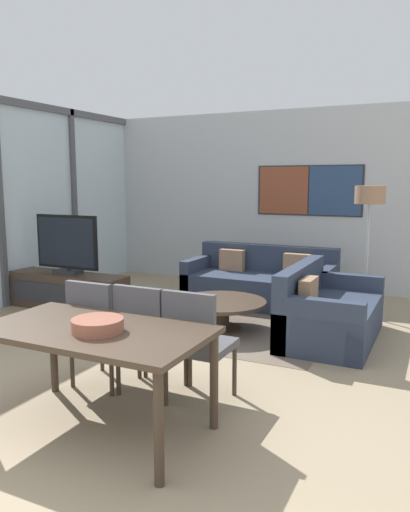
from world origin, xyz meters
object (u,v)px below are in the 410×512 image
tv_console (69,291)px  dining_chair_right (196,339)px  fruit_bowl (98,324)px  sofa_main (261,285)px  dining_chair_centre (147,332)px  dining_chair_left (99,326)px  sofa_side (325,314)px  dining_table (95,339)px  floor_lamp (370,205)px  television (67,245)px  coffee_table (221,308)px

tv_console → dining_chair_right: 3.38m
dining_chair_right → fruit_bowl: 0.84m
sofa_main → dining_chair_centre: size_ratio=2.22×
dining_chair_left → fruit_bowl: (0.51, -0.67, 0.26)m
sofa_side → dining_table: size_ratio=1.00×
sofa_side → floor_lamp: size_ratio=0.95×
tv_console → sofa_side: size_ratio=1.08×
fruit_bowl → television: bearing=134.1°
coffee_table → floor_lamp: 2.24m
sofa_side → fruit_bowl: (-0.89, -2.76, 0.51)m
floor_lamp → dining_table: bearing=-107.9°
sofa_main → fruit_bowl: (0.25, -3.93, 0.51)m
sofa_main → dining_chair_right: 3.29m
dining_chair_right → floor_lamp: (0.79, 3.17, 0.90)m
dining_chair_centre → coffee_table: bearing=95.4°
tv_console → dining_chair_right: size_ratio=1.86×
television → sofa_main: television is taller
tv_console → sofa_side: 3.36m
television → dining_chair_right: (2.83, -1.83, -0.35)m
tv_console → fruit_bowl: fruit_bowl is taller
dining_chair_left → dining_chair_right: size_ratio=1.00×
tv_console → fruit_bowl: (2.46, -2.53, 0.54)m
tv_console → dining_chair_centre: size_ratio=1.86×
television → dining_chair_right: 3.38m
tv_console → sofa_side: bearing=3.9°
dining_chair_right → floor_lamp: 3.38m
dining_chair_left → floor_lamp: floor_lamp is taller
tv_console → sofa_side: (3.35, 0.23, 0.03)m
floor_lamp → dining_chair_right: bearing=-104.0°
television → coffee_table: television is taller
sofa_main → dining_chair_left: bearing=-94.6°
television → coffee_table: (2.21, 0.03, -0.60)m
sofa_side → dining_table: 2.90m
dining_chair_right → fruit_bowl: size_ratio=2.66×
dining_chair_right → floor_lamp: size_ratio=0.55×
coffee_table → floor_lamp: (1.41, 1.31, 1.15)m
dining_chair_left → sofa_side: bearing=56.0°
sofa_side → dining_table: bearing=160.3°
dining_table → dining_chair_left: dining_chair_left is taller
tv_console → fruit_bowl: bearing=-45.8°
sofa_main → dining_chair_centre: bearing=-86.9°
dining_chair_left → dining_chair_right: 0.88m
television → dining_chair_centre: (2.39, -1.83, -0.35)m
sofa_side → dining_chair_right: bearing=165.6°
tv_console → floor_lamp: bearing=20.3°
coffee_table → television: bearing=-179.1°
tv_console → dining_table: 3.46m
sofa_side → coffee_table: (-1.14, -0.19, -0.01)m
coffee_table → dining_chair_left: dining_chair_left is taller
tv_console → dining_chair_centre: bearing=-37.4°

